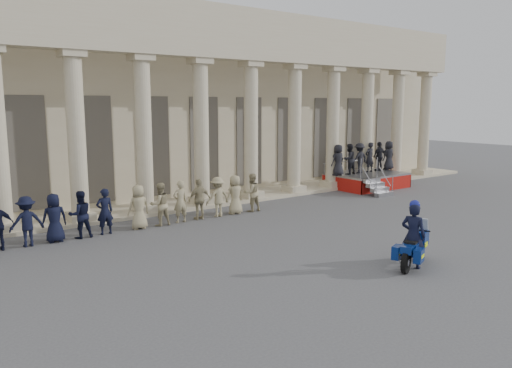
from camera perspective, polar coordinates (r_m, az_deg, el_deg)
The scene contains 6 objects.
ground at distance 14.70m, azimuth 5.46°, elevation -8.38°, with size 90.00×90.00×0.00m, color #464649.
building at distance 26.85m, azimuth -16.14°, elevation 9.00°, with size 40.00×12.50×9.00m.
officer_rank at distance 17.08m, azimuth -25.83°, elevation -4.03°, with size 18.61×0.60×1.59m.
reviewing_stand at distance 27.11m, azimuth 12.35°, elevation 2.33°, with size 4.78×3.82×2.38m.
motorcycle at distance 14.41m, azimuth 17.56°, elevation -6.89°, with size 1.86×1.12×1.25m.
rider at distance 14.21m, azimuth 17.53°, elevation -5.49°, with size 0.63×0.76×1.87m.
Camera 1 is at (-9.40, -10.40, 4.40)m, focal length 35.00 mm.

